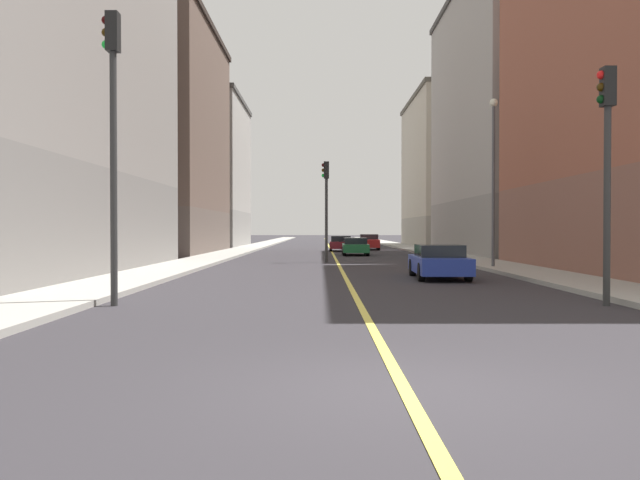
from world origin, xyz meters
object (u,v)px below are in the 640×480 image
at_px(building_right_distant, 195,173).
at_px(traffic_light_left_near, 605,150).
at_px(building_right_midblock, 148,140).
at_px(car_maroon, 339,243).
at_px(street_lamp_left_near, 492,165).
at_px(car_blue, 437,262).
at_px(building_left_mid, 518,121).
at_px(building_left_far, 455,172).
at_px(car_green, 354,246).
at_px(traffic_light_right_near, 111,119).
at_px(traffic_light_median_far, 324,196).
at_px(building_right_corner, 2,41).
at_px(car_red, 367,242).

height_order(building_right_distant, traffic_light_left_near, building_right_distant).
distance_m(building_right_midblock, car_maroon, 17.17).
height_order(street_lamp_left_near, car_blue, street_lamp_left_near).
xyz_separation_m(building_left_mid, building_left_far, (-0.00, 22.24, -1.70)).
distance_m(building_right_midblock, car_green, 16.90).
height_order(building_right_distant, traffic_light_right_near, building_right_distant).
xyz_separation_m(building_right_distant, traffic_light_median_far, (12.71, -31.36, -3.85)).
distance_m(building_right_corner, street_lamp_left_near, 20.76).
height_order(building_right_distant, car_blue, building_right_distant).
distance_m(car_green, car_maroon, 8.99).
height_order(traffic_light_right_near, car_red, traffic_light_right_near).
distance_m(traffic_light_left_near, street_lamp_left_near, 14.10).
xyz_separation_m(traffic_light_left_near, traffic_light_right_near, (-11.39, 0.00, 0.72)).
relative_size(car_blue, car_green, 1.00).
xyz_separation_m(traffic_light_right_near, traffic_light_median_far, (5.10, 20.47, -0.78)).
bearing_deg(building_right_distant, building_left_mid, -36.21).
relative_size(traffic_light_right_near, car_red, 1.51).
bearing_deg(car_green, building_left_far, 63.82).
bearing_deg(traffic_light_median_far, traffic_light_left_near, -72.92).
bearing_deg(car_maroon, car_green, -85.39).
distance_m(building_right_distant, car_red, 20.12).
height_order(car_green, car_red, car_red).
bearing_deg(car_red, building_left_mid, -46.16).
bearing_deg(traffic_light_left_near, building_right_distant, 110.13).
bearing_deg(building_left_mid, car_maroon, 150.31).
distance_m(street_lamp_left_near, car_red, 29.17).
height_order(building_right_midblock, building_right_distant, building_right_midblock).
bearing_deg(car_blue, street_lamp_left_near, 58.16).
height_order(building_left_far, street_lamp_left_near, building_left_far).
distance_m(traffic_light_median_far, car_maroon, 19.29).
bearing_deg(building_left_far, car_red, -130.14).
bearing_deg(car_red, building_left_far, 49.86).
bearing_deg(building_right_corner, traffic_light_right_near, -55.01).
xyz_separation_m(building_left_mid, building_right_corner, (-26.63, -21.47, -0.36)).
distance_m(building_left_far, street_lamp_left_near, 41.21).
bearing_deg(car_maroon, building_left_far, 50.25).
bearing_deg(street_lamp_left_near, car_blue, -121.84).
distance_m(car_maroon, car_red, 4.13).
height_order(traffic_light_right_near, traffic_light_median_far, traffic_light_right_near).
height_order(building_right_corner, traffic_light_median_far, building_right_corner).
bearing_deg(car_red, car_green, -98.57).
bearing_deg(car_red, street_lamp_left_near, -83.31).
distance_m(traffic_light_right_near, car_green, 31.59).
height_order(street_lamp_left_near, car_red, street_lamp_left_near).
relative_size(traffic_light_left_near, traffic_light_right_near, 0.81).
relative_size(building_right_corner, traffic_light_right_near, 3.07).
height_order(car_blue, car_green, car_blue).
bearing_deg(building_right_distant, car_green, -55.20).
distance_m(car_green, car_red, 12.34).
distance_m(building_left_far, traffic_light_right_near, 57.90).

